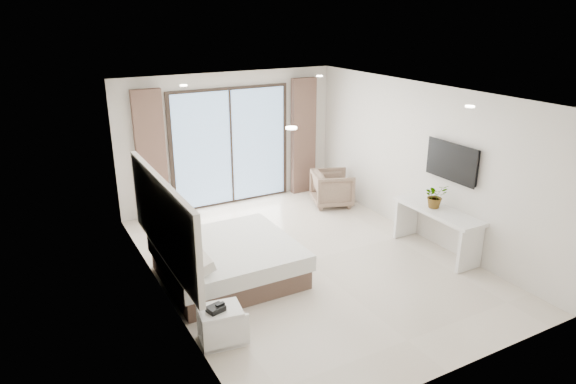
% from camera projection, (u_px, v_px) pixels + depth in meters
% --- Properties ---
extents(ground, '(6.20, 6.20, 0.00)m').
position_uv_depth(ground, '(307.00, 261.00, 8.31)').
color(ground, beige).
rests_on(ground, ground).
extents(room_shell, '(4.62, 6.22, 2.72)m').
position_uv_depth(room_shell, '(274.00, 157.00, 8.31)').
color(room_shell, silver).
rests_on(room_shell, ground).
extents(bed, '(1.94, 1.85, 0.68)m').
position_uv_depth(bed, '(227.00, 261.00, 7.69)').
color(bed, brown).
rests_on(bed, ground).
extents(nightstand, '(0.56, 0.49, 0.46)m').
position_uv_depth(nightstand, '(221.00, 325.00, 6.21)').
color(nightstand, white).
rests_on(nightstand, ground).
extents(phone, '(0.23, 0.20, 0.07)m').
position_uv_depth(phone, '(216.00, 309.00, 6.08)').
color(phone, black).
rests_on(phone, nightstand).
extents(console_desk, '(0.51, 1.64, 0.77)m').
position_uv_depth(console_desk, '(437.00, 221.00, 8.43)').
color(console_desk, white).
rests_on(console_desk, ground).
extents(plant, '(0.45, 0.48, 0.31)m').
position_uv_depth(plant, '(435.00, 198.00, 8.39)').
color(plant, '#33662D').
rests_on(plant, console_desk).
extents(armchair, '(0.93, 0.96, 0.79)m').
position_uv_depth(armchair, '(332.00, 187.00, 10.57)').
color(armchair, '#8A6C5A').
rests_on(armchair, ground).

